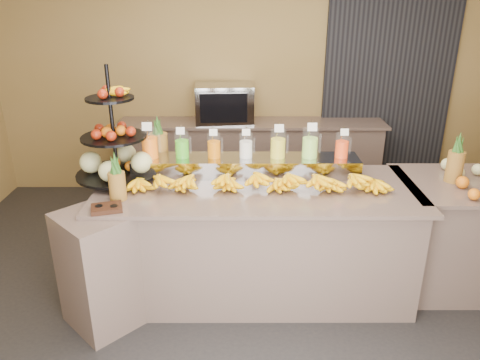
{
  "coord_description": "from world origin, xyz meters",
  "views": [
    {
      "loc": [
        -0.14,
        -3.03,
        2.36
      ],
      "look_at": [
        -0.14,
        0.3,
        0.99
      ],
      "focal_mm": 35.0,
      "sensor_mm": 36.0,
      "label": 1
    }
  ],
  "objects_px": {
    "condiment_caddy": "(107,208)",
    "fruit_stand": "(121,152)",
    "pitcher_tray": "(246,166)",
    "oven_warmer": "(224,103)",
    "banana_heap": "(256,179)"
  },
  "relations": [
    {
      "from": "condiment_caddy",
      "to": "fruit_stand",
      "type": "bearing_deg",
      "value": 91.43
    },
    {
      "from": "pitcher_tray",
      "to": "oven_warmer",
      "type": "bearing_deg",
      "value": 97.7
    },
    {
      "from": "fruit_stand",
      "to": "oven_warmer",
      "type": "relative_size",
      "value": 1.41
    },
    {
      "from": "pitcher_tray",
      "to": "fruit_stand",
      "type": "distance_m",
      "value": 1.01
    },
    {
      "from": "pitcher_tray",
      "to": "banana_heap",
      "type": "height_order",
      "value": "banana_heap"
    },
    {
      "from": "banana_heap",
      "to": "oven_warmer",
      "type": "xyz_separation_m",
      "value": [
        -0.3,
        1.97,
        0.13
      ]
    },
    {
      "from": "condiment_caddy",
      "to": "pitcher_tray",
      "type": "bearing_deg",
      "value": 34.75
    },
    {
      "from": "banana_heap",
      "to": "fruit_stand",
      "type": "height_order",
      "value": "fruit_stand"
    },
    {
      "from": "pitcher_tray",
      "to": "condiment_caddy",
      "type": "bearing_deg",
      "value": -145.25
    },
    {
      "from": "fruit_stand",
      "to": "condiment_caddy",
      "type": "xyz_separation_m",
      "value": [
        0.01,
        -0.57,
        -0.22
      ]
    },
    {
      "from": "condiment_caddy",
      "to": "banana_heap",
      "type": "bearing_deg",
      "value": 19.76
    },
    {
      "from": "fruit_stand",
      "to": "condiment_caddy",
      "type": "bearing_deg",
      "value": -90.56
    },
    {
      "from": "pitcher_tray",
      "to": "fruit_stand",
      "type": "relative_size",
      "value": 2.02
    },
    {
      "from": "condiment_caddy",
      "to": "oven_warmer",
      "type": "bearing_deg",
      "value": 72.24
    },
    {
      "from": "pitcher_tray",
      "to": "condiment_caddy",
      "type": "xyz_separation_m",
      "value": [
        -0.98,
        -0.68,
        -0.06
      ]
    }
  ]
}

